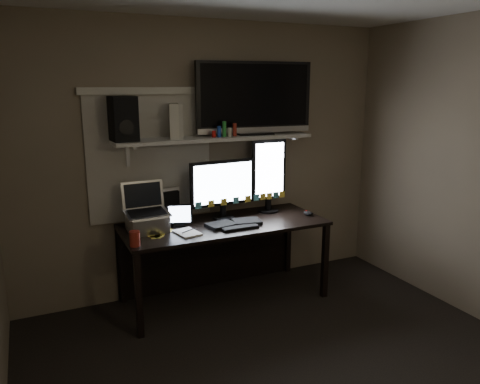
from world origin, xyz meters
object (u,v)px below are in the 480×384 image
desk (219,238)px  keyboard (234,223)px  monitor_portrait (269,175)px  tv (254,98)px  cup (135,239)px  monitor_landscape (223,189)px  tablet (179,215)px  mouse (308,213)px  game_console (174,121)px  speaker (123,119)px  laptop (147,208)px

desk → keyboard: (0.06, -0.21, 0.19)m
monitor_portrait → tv: bearing=169.8°
cup → monitor_landscape: bearing=24.7°
monitor_landscape → monitor_portrait: (0.49, 0.04, 0.08)m
tablet → cup: 0.58m
mouse → tv: tv is taller
game_console → speaker: speaker is taller
desk → laptop: size_ratio=4.49×
monitor_landscape → game_console: (-0.41, 0.08, 0.62)m
game_console → desk: bearing=-0.6°
tv → laptop: bearing=-167.1°
mouse → tv: size_ratio=0.10×
desk → cup: bearing=-155.4°
desk → speaker: 1.37m
game_console → monitor_landscape: bearing=4.2°
monitor_portrait → tablet: 0.97m
desk → tablet: (-0.39, -0.04, 0.27)m
cup → game_console: (0.49, 0.50, 0.84)m
game_console → keyboard: bearing=-21.4°
game_console → tablet: bearing=-84.6°
desk → keyboard: bearing=-75.1°
speaker → monitor_portrait: bearing=-4.0°
cup → tv: size_ratio=0.11×
mouse → tv: bearing=140.4°
desk → game_console: size_ratio=6.13×
monitor_portrait → keyboard: size_ratio=1.43×
mouse → tablet: 1.22m
tv → mouse: bearing=-30.0°
desk → monitor_landscape: monitor_landscape is taller
tablet → tv: size_ratio=0.21×
mouse → speaker: 1.88m
monitor_landscape → cup: size_ratio=5.34×
monitor_landscape → tv: tv is taller
monitor_landscape → monitor_portrait: size_ratio=0.89×
cup → laptop: bearing=60.9°
keyboard → cup: 0.93m
desk → mouse: 0.87m
desk → mouse: (0.82, -0.22, 0.20)m
monitor_portrait → keyboard: (-0.48, -0.27, -0.34)m
desk → game_console: game_console is taller
mouse → speaker: speaker is taller
mouse → monitor_portrait: bearing=130.6°
desk → laptop: laptop is taller
monitor_portrait → tablet: monitor_portrait is taller
monitor_landscape → monitor_portrait: monitor_portrait is taller
tablet → game_console: 0.81m
desk → laptop: bearing=-173.5°
mouse → tablet: tablet is taller
keyboard → laptop: laptop is taller
tablet → cup: (-0.46, -0.35, -0.04)m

